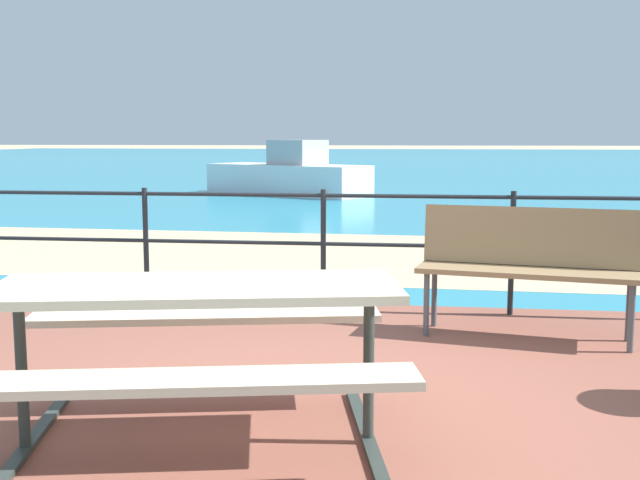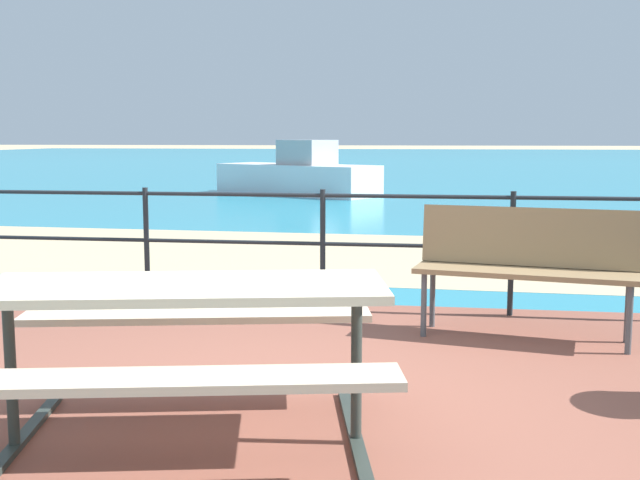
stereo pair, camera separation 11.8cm
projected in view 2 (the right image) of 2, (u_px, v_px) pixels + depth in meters
ground_plane at (255, 421)px, 4.00m from camera, size 240.00×240.00×0.00m
patio_paving at (255, 415)px, 3.99m from camera, size 6.40×5.20×0.06m
sea_water at (422, 162)px, 43.20m from camera, size 90.00×90.00×0.01m
beach_strip at (362, 256)px, 9.50m from camera, size 54.11×5.88×0.01m
picnic_table at (185, 321)px, 3.44m from camera, size 2.00×1.66×0.75m
park_bench at (527, 259)px, 5.37m from camera, size 1.54×0.69×0.89m
railing_fence at (323, 233)px, 6.23m from camera, size 5.94×0.04×0.97m
boat_near at (296, 176)px, 19.35m from camera, size 4.60×3.19×1.35m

